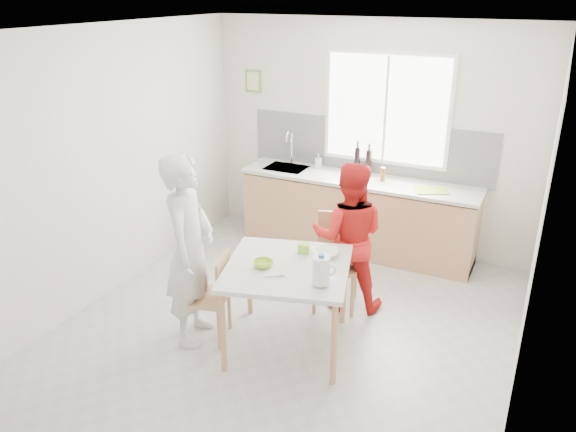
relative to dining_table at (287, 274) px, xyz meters
The scene contains 21 objects.
ground 0.76m from the dining_table, 118.92° to the left, with size 4.50×4.50×0.00m, color #B7B7B2.
room_shell 0.96m from the dining_table, 118.92° to the left, with size 4.50×4.50×4.50m.
window 2.64m from the dining_table, 88.19° to the left, with size 1.50×0.06×1.30m.
backsplash 2.52m from the dining_table, 92.85° to the left, with size 3.00×0.02×0.65m, color white.
picture_frame 3.20m from the dining_table, 124.27° to the left, with size 0.22×0.03×0.28m.
kitchen_counter 2.20m from the dining_table, 93.34° to the left, with size 2.84×0.64×1.37m.
dining_table is the anchor object (origin of this frame).
chair_left 0.73m from the dining_table, 164.31° to the right, with size 0.48×0.48×0.83m.
chair_far 0.91m from the dining_table, 82.62° to the left, with size 0.54×0.54×0.95m.
person_white 0.88m from the dining_table, 164.31° to the right, with size 0.64×0.42×1.75m, color silver.
person_red 0.92m from the dining_table, 75.44° to the left, with size 0.73×0.57×1.51m, color red.
bowl_green 0.23m from the dining_table, 150.27° to the right, with size 0.17×0.17×0.05m, color #A0CA2E.
bowl_white 0.41m from the dining_table, 55.50° to the left, with size 0.22×0.22×0.05m, color white.
milk_jug 0.48m from the dining_table, 25.27° to the right, with size 0.20×0.14×0.25m.
green_box 0.32m from the dining_table, 86.04° to the left, with size 0.10×0.10×0.09m, color #8DCF2F.
spoon 0.25m from the dining_table, 94.29° to the right, with size 0.01×0.01×0.16m, color #A5A5AA.
cutting_board 2.23m from the dining_table, 70.29° to the left, with size 0.35×0.25×0.01m, color #90B329.
wine_bottle_a 2.38m from the dining_table, 95.12° to the left, with size 0.07×0.07×0.32m, color black.
wine_bottle_b 2.38m from the dining_table, 91.78° to the left, with size 0.07×0.07×0.30m, color black.
jar_amber 2.22m from the dining_table, 85.89° to the left, with size 0.06×0.06×0.16m, color brown.
soap_bottle 2.46m from the dining_table, 106.87° to the left, with size 0.08×0.08×0.18m, color #999999.
Camera 1 is at (1.98, -4.06, 3.00)m, focal length 35.00 mm.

